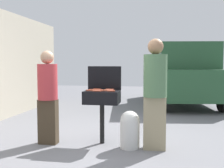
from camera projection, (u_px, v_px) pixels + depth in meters
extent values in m
plane|color=slate|center=(92.00, 144.00, 4.74)|extent=(24.00, 24.00, 0.00)
cylinder|color=black|center=(102.00, 123.00, 4.77)|extent=(0.08, 0.08, 0.70)
cube|color=black|center=(102.00, 97.00, 4.73)|extent=(0.60, 0.44, 0.22)
cube|color=black|center=(104.00, 78.00, 4.92)|extent=(0.60, 0.05, 0.42)
cylinder|color=#B74C33|center=(96.00, 90.00, 4.70)|extent=(0.13, 0.04, 0.03)
cylinder|color=#B74C33|center=(106.00, 90.00, 4.67)|extent=(0.13, 0.04, 0.03)
cylinder|color=#C6593D|center=(101.00, 90.00, 4.65)|extent=(0.13, 0.03, 0.03)
cylinder|color=#B74C33|center=(99.00, 91.00, 4.60)|extent=(0.13, 0.04, 0.03)
cylinder|color=#B74C33|center=(99.00, 90.00, 4.74)|extent=(0.13, 0.04, 0.03)
cylinder|color=#C6593D|center=(110.00, 90.00, 4.80)|extent=(0.13, 0.03, 0.03)
cylinder|color=#B74C33|center=(90.00, 90.00, 4.66)|extent=(0.13, 0.04, 0.03)
cylinder|color=#C6593D|center=(109.00, 91.00, 4.62)|extent=(0.13, 0.04, 0.03)
cylinder|color=#C6593D|center=(108.00, 90.00, 4.75)|extent=(0.13, 0.03, 0.03)
cylinder|color=#C6593D|center=(97.00, 91.00, 4.57)|extent=(0.13, 0.03, 0.03)
cylinder|color=#AD4228|center=(97.00, 89.00, 4.86)|extent=(0.13, 0.04, 0.03)
cylinder|color=#AD4228|center=(92.00, 90.00, 4.76)|extent=(0.13, 0.03, 0.03)
cylinder|color=#B74C33|center=(111.00, 91.00, 4.57)|extent=(0.13, 0.04, 0.03)
cylinder|color=#C6593D|center=(109.00, 90.00, 4.71)|extent=(0.13, 0.03, 0.03)
cylinder|color=#C6593D|center=(110.00, 89.00, 4.82)|extent=(0.13, 0.04, 0.03)
cylinder|color=silver|center=(130.00, 134.00, 4.49)|extent=(0.32, 0.32, 0.46)
sphere|color=silver|center=(130.00, 120.00, 4.48)|extent=(0.31, 0.31, 0.31)
cube|color=#3F3323|center=(48.00, 122.00, 4.74)|extent=(0.32, 0.18, 0.77)
cylinder|color=#B23338|center=(48.00, 82.00, 4.69)|extent=(0.34, 0.34, 0.61)
sphere|color=tan|center=(47.00, 57.00, 4.66)|extent=(0.22, 0.22, 0.22)
cube|color=gray|center=(155.00, 123.00, 4.42)|extent=(0.36, 0.20, 0.85)
cylinder|color=#4C724C|center=(155.00, 76.00, 4.37)|extent=(0.37, 0.37, 0.68)
sphere|color=#936B4C|center=(156.00, 47.00, 4.33)|extent=(0.25, 0.25, 0.25)
cube|color=#234C2D|center=(181.00, 82.00, 9.39)|extent=(2.46, 4.61, 0.90)
cube|color=#234C2D|center=(182.00, 56.00, 9.13)|extent=(2.08, 2.81, 0.80)
cylinder|color=black|center=(223.00, 101.00, 7.86)|extent=(0.30, 0.66, 0.64)
cylinder|color=black|center=(160.00, 101.00, 7.92)|extent=(0.30, 0.66, 0.64)
cylinder|color=black|center=(195.00, 90.00, 10.92)|extent=(0.30, 0.66, 0.64)
cylinder|color=black|center=(149.00, 90.00, 10.99)|extent=(0.30, 0.66, 0.64)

